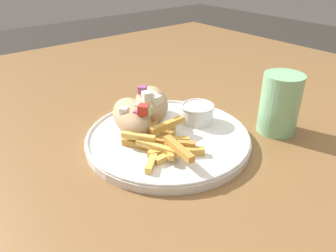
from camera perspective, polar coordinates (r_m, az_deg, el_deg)
table at (r=0.67m, az=1.50°, el=-5.72°), size 1.54×1.54×0.78m
plate at (r=0.61m, az=0.00°, el=-2.02°), size 0.30×0.30×0.02m
pita_sandwich_near at (r=0.61m, az=-6.33°, el=1.68°), size 0.14×0.10×0.07m
pita_sandwich_far at (r=0.65m, az=-2.91°, el=3.90°), size 0.13×0.12×0.07m
fries_pile at (r=0.56m, az=-1.21°, el=-2.89°), size 0.17×0.13×0.03m
sauce_ramekin at (r=0.65m, az=5.19°, el=2.43°), size 0.07×0.07×0.04m
water_glass at (r=0.66m, az=18.81°, el=3.28°), size 0.07×0.07×0.12m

